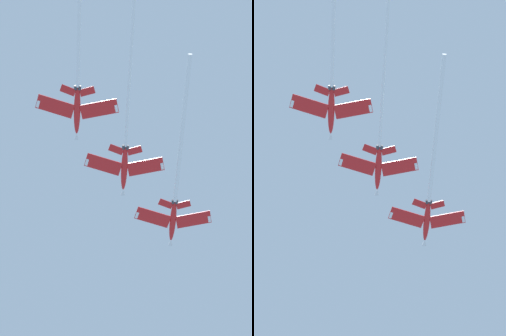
# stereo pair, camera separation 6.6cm
# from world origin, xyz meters

# --- Properties ---
(jet_lead) EXTENTS (33.02, 42.96, 12.90)m
(jet_lead) POSITION_xyz_m (1.97, 9.89, 154.20)
(jet_lead) COLOR red
(jet_second) EXTENTS (35.70, 47.23, 12.68)m
(jet_second) POSITION_xyz_m (-2.58, -7.38, 152.26)
(jet_second) COLOR red
(jet_third) EXTENTS (34.06, 44.45, 12.68)m
(jet_third) POSITION_xyz_m (-4.37, -26.43, 149.53)
(jet_third) COLOR red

